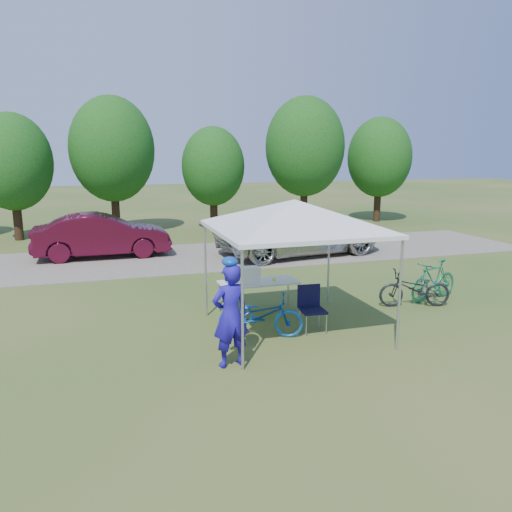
# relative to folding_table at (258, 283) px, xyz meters

# --- Properties ---
(ground) EXTENTS (100.00, 100.00, 0.00)m
(ground) POSITION_rel_folding_table_xyz_m (0.30, -1.40, -0.70)
(ground) COLOR #2D5119
(ground) RESTS_ON ground
(gravel_strip) EXTENTS (24.00, 5.00, 0.02)m
(gravel_strip) POSITION_rel_folding_table_xyz_m (0.30, 6.60, -0.69)
(gravel_strip) COLOR gray
(gravel_strip) RESTS_ON ground
(canopy) EXTENTS (4.53, 4.53, 3.00)m
(canopy) POSITION_rel_folding_table_xyz_m (0.30, -1.40, 1.96)
(canopy) COLOR #A5A5AA
(canopy) RESTS_ON ground
(treeline) EXTENTS (24.89, 4.28, 6.30)m
(treeline) POSITION_rel_folding_table_xyz_m (0.00, 12.65, 2.84)
(treeline) COLOR #382314
(treeline) RESTS_ON ground
(folding_table) EXTENTS (1.80, 0.75, 0.74)m
(folding_table) POSITION_rel_folding_table_xyz_m (0.00, 0.00, 0.00)
(folding_table) COLOR white
(folding_table) RESTS_ON ground
(folding_chair) EXTENTS (0.52, 0.54, 0.95)m
(folding_chair) POSITION_rel_folding_table_xyz_m (0.68, -1.44, -0.13)
(folding_chair) COLOR black
(folding_chair) RESTS_ON ground
(cooler) EXTENTS (0.48, 0.33, 0.35)m
(cooler) POSITION_rel_folding_table_xyz_m (-0.23, -0.00, 0.22)
(cooler) COLOR white
(cooler) RESTS_ON folding_table
(ice_cream_cup) EXTENTS (0.08, 0.08, 0.06)m
(ice_cream_cup) POSITION_rel_folding_table_xyz_m (0.36, -0.05, 0.07)
(ice_cream_cup) COLOR #D8F238
(ice_cream_cup) RESTS_ON folding_table
(cyclist) EXTENTS (0.73, 0.55, 1.81)m
(cyclist) POSITION_rel_folding_table_xyz_m (-1.34, -2.66, 0.21)
(cyclist) COLOR #1F14A5
(cyclist) RESTS_ON ground
(bike_blue) EXTENTS (1.80, 1.15, 0.89)m
(bike_blue) POSITION_rel_folding_table_xyz_m (-0.43, -1.48, -0.25)
(bike_blue) COLOR #1455B0
(bike_blue) RESTS_ON ground
(bike_green) EXTENTS (1.73, 0.93, 1.00)m
(bike_green) POSITION_rel_folding_table_xyz_m (4.49, -0.33, -0.20)
(bike_green) COLOR #197246
(bike_green) RESTS_ON ground
(bike_dark) EXTENTS (1.80, 1.01, 0.89)m
(bike_dark) POSITION_rel_folding_table_xyz_m (3.70, -0.69, -0.25)
(bike_dark) COLOR black
(bike_dark) RESTS_ON ground
(minivan) EXTENTS (6.40, 3.58, 1.69)m
(minivan) POSITION_rel_folding_table_xyz_m (3.49, 6.06, 0.17)
(minivan) COLOR beige
(minivan) RESTS_ON gravel_strip
(sedan) EXTENTS (4.66, 1.68, 1.53)m
(sedan) POSITION_rel_folding_table_xyz_m (-3.35, 7.55, 0.09)
(sedan) COLOR #4E0D22
(sedan) RESTS_ON gravel_strip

